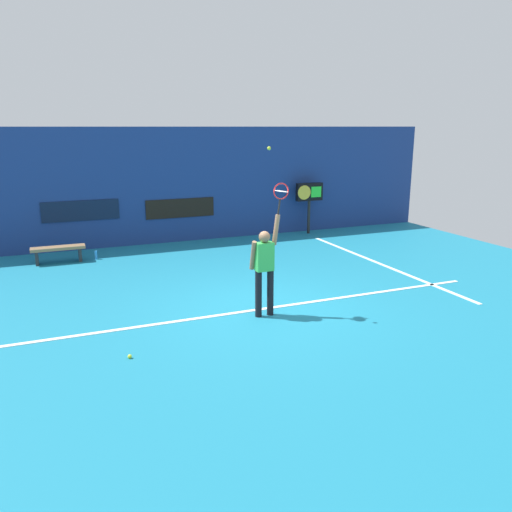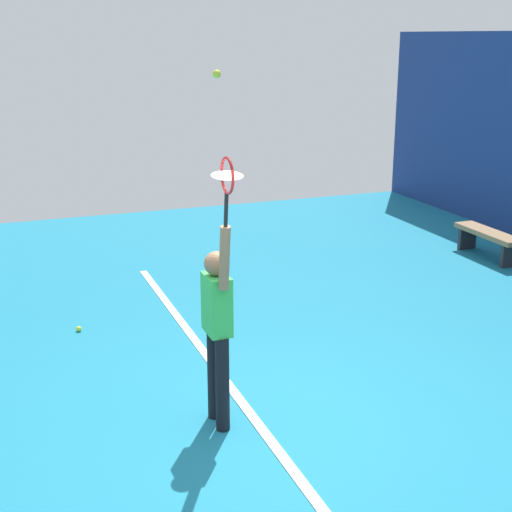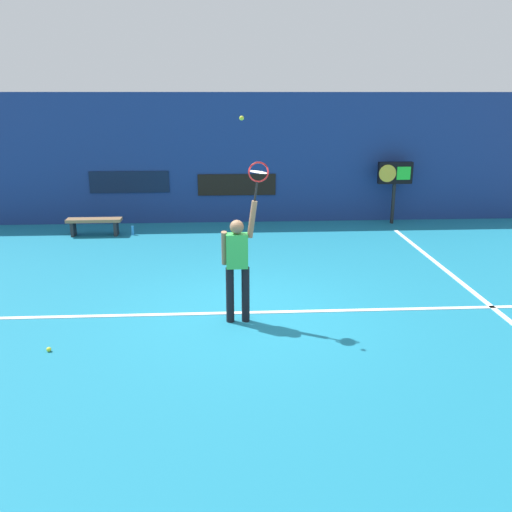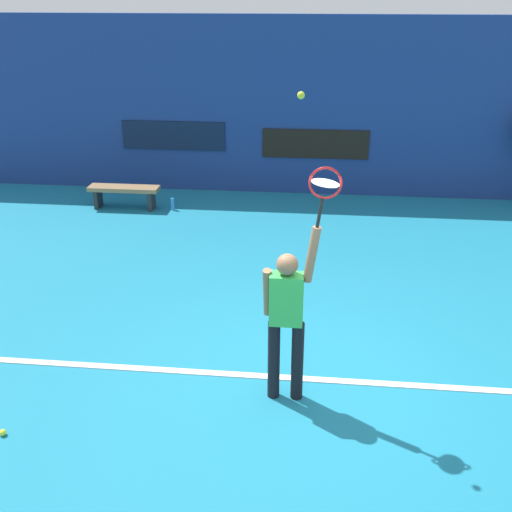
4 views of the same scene
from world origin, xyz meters
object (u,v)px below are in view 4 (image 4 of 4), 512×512
tennis_racket (325,187)px  court_bench (124,192)px  spare_ball (3,432)px  tennis_ball (301,95)px  tennis_player (286,315)px  water_bottle (173,204)px

tennis_racket → court_bench: tennis_racket is taller
tennis_racket → spare_ball: (-3.08, -0.93, -2.36)m
tennis_racket → tennis_ball: tennis_ball is taller
tennis_player → tennis_ball: (0.08, -0.00, 2.21)m
water_bottle → spare_ball: water_bottle is taller
tennis_ball → spare_ball: size_ratio=1.00×
tennis_ball → water_bottle: 7.11m
tennis_ball → court_bench: (-3.66, 5.81, -2.88)m
tennis_player → tennis_ball: tennis_ball is taller
court_bench → tennis_racket: bearing=-56.1°
tennis_racket → water_bottle: 6.90m
court_bench → spare_ball: bearing=-83.0°
tennis_racket → water_bottle: tennis_racket is taller
tennis_racket → water_bottle: size_ratio=2.58×
tennis_racket → court_bench: 7.30m
water_bottle → tennis_racket: bearing=-63.2°
tennis_ball → tennis_racket: bearing=-0.9°
spare_ball → tennis_ball: bearing=18.3°
tennis_player → tennis_ball: size_ratio=29.28×
tennis_ball → spare_ball: 4.36m
water_bottle → spare_ball: (-0.14, -6.74, -0.09)m
tennis_ball → court_bench: 7.44m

